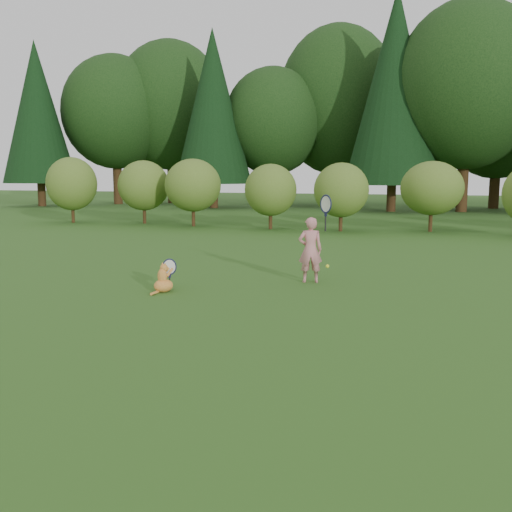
% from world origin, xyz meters
% --- Properties ---
extents(ground, '(100.00, 100.00, 0.00)m').
position_xyz_m(ground, '(0.00, 0.00, 0.00)').
color(ground, '#2A5417').
rests_on(ground, ground).
extents(shrub_row, '(28.00, 3.00, 2.80)m').
position_xyz_m(shrub_row, '(0.00, 13.00, 1.40)').
color(shrub_row, '#4F6C21').
rests_on(shrub_row, ground).
extents(woodland_backdrop, '(48.00, 10.00, 15.00)m').
position_xyz_m(woodland_backdrop, '(0.00, 23.00, 7.50)').
color(woodland_backdrop, black).
rests_on(woodland_backdrop, ground).
extents(child, '(0.72, 0.48, 1.94)m').
position_xyz_m(child, '(0.87, 2.26, 0.68)').
color(child, '#CF7C81').
rests_on(child, ground).
extents(cat, '(0.53, 0.75, 0.73)m').
position_xyz_m(cat, '(-1.50, 0.59, 0.27)').
color(cat, '#C56125').
rests_on(cat, ground).
extents(tennis_ball, '(0.06, 0.06, 0.06)m').
position_xyz_m(tennis_ball, '(1.46, 0.86, 0.57)').
color(tennis_ball, yellow).
rests_on(tennis_ball, ground).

